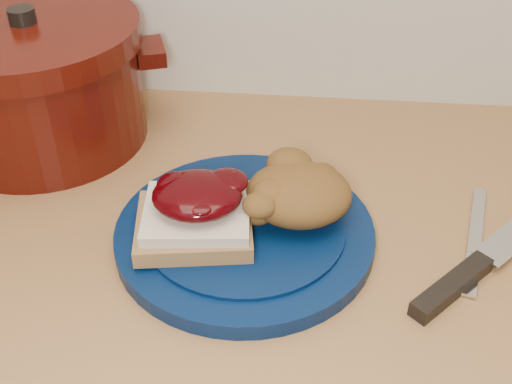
# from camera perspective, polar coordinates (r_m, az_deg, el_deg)

# --- Properties ---
(plate) EXTENTS (0.29, 0.29, 0.02)m
(plate) POSITION_cam_1_polar(r_m,az_deg,el_deg) (0.68, -1.01, -3.73)
(plate) COLOR #04173B
(plate) RESTS_ON wood_countertop
(sandwich) EXTENTS (0.13, 0.12, 0.06)m
(sandwich) POSITION_cam_1_polar(r_m,az_deg,el_deg) (0.65, -5.37, -1.72)
(sandwich) COLOR olive
(sandwich) RESTS_ON plate
(stuffing_mound) EXTENTS (0.12, 0.10, 0.06)m
(stuffing_mound) POSITION_cam_1_polar(r_m,az_deg,el_deg) (0.67, 3.82, -0.18)
(stuffing_mound) COLOR brown
(stuffing_mound) RESTS_ON plate
(chef_knife) EXTENTS (0.22, 0.23, 0.02)m
(chef_knife) POSITION_cam_1_polar(r_m,az_deg,el_deg) (0.68, 18.91, -6.38)
(chef_knife) COLOR black
(chef_knife) RESTS_ON wood_countertop
(butter_knife) EXTENTS (0.06, 0.18, 0.00)m
(butter_knife) POSITION_cam_1_polar(r_m,az_deg,el_deg) (0.72, 18.90, -3.84)
(butter_knife) COLOR silver
(butter_knife) RESTS_ON wood_countertop
(dutch_oven) EXTENTS (0.35, 0.35, 0.17)m
(dutch_oven) POSITION_cam_1_polar(r_m,az_deg,el_deg) (0.85, -18.90, 9.26)
(dutch_oven) COLOR #3C0B06
(dutch_oven) RESTS_ON wood_countertop
(pepper_grinder) EXTENTS (0.06, 0.06, 0.13)m
(pepper_grinder) POSITION_cam_1_polar(r_m,az_deg,el_deg) (0.90, -16.68, 10.38)
(pepper_grinder) COLOR black
(pepper_grinder) RESTS_ON wood_countertop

